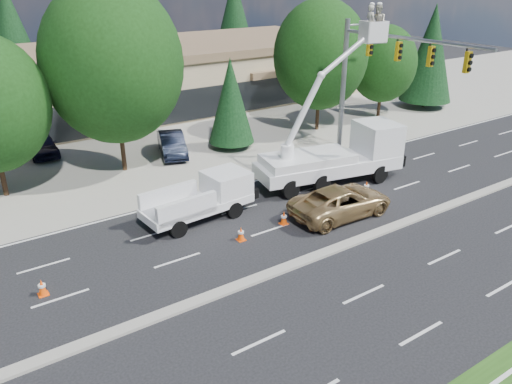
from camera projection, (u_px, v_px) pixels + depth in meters
ground at (312, 259)px, 22.08m from camera, size 140.00×140.00×0.00m
concrete_apron at (140, 141)px, 37.25m from camera, size 140.00×22.00×0.01m
road_median at (312, 258)px, 22.06m from camera, size 120.00×0.55×0.12m
strip_mall at (93, 81)px, 43.66m from camera, size 50.40×15.40×5.50m
tree_front_d at (113, 63)px, 29.20m from camera, size 8.28×8.28×11.49m
tree_front_e at (231, 101)px, 34.62m from camera, size 3.24×3.24×6.39m
tree_front_f at (320, 55)px, 37.72m from camera, size 7.18×7.18×9.96m
tree_front_g at (383, 64)px, 41.82m from camera, size 5.57×5.57×7.73m
tree_front_h at (430, 53)px, 44.72m from camera, size 4.64×4.64×9.15m
tree_back_b at (12, 34)px, 49.49m from camera, size 5.58×5.58×10.99m
tree_back_c at (146, 42)px, 57.35m from camera, size 3.90×3.90×7.69m
tree_back_d at (234, 19)px, 62.65m from camera, size 5.82×5.82×11.48m
signal_mast at (370, 73)px, 30.08m from camera, size 2.76×10.16×9.00m
utility_pickup at (205, 201)px, 25.45m from camera, size 5.83×2.59×2.18m
bucket_truck at (341, 147)px, 29.45m from camera, size 9.13×4.33×10.14m
traffic_cone_a at (42, 287)px, 19.50m from camera, size 0.40×0.40×0.70m
traffic_cone_b at (241, 234)px, 23.49m from camera, size 0.40×0.40×0.70m
traffic_cone_c at (284, 218)px, 24.99m from camera, size 0.40×0.40×0.70m
traffic_cone_d at (366, 187)px, 28.56m from camera, size 0.40×0.40×0.70m
minivan at (341, 201)px, 25.72m from camera, size 5.70×2.77×1.56m
parked_car_west at (42, 144)px, 34.31m from camera, size 2.06×4.53×1.51m
parked_car_east at (172, 144)px, 34.32m from camera, size 2.96×4.92×1.53m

